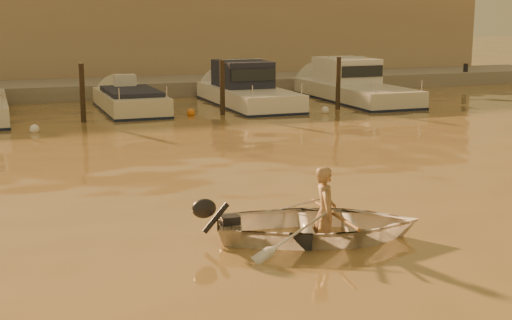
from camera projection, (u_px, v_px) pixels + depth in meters
name	position (u px, v px, depth m)	size (l,w,h in m)	color
ground_plane	(202.00, 240.00, 11.81)	(160.00, 160.00, 0.00)	olive
dinghy	(319.00, 225.00, 11.83)	(2.41, 3.38, 0.70)	silver
person	(325.00, 212.00, 11.79)	(0.55, 0.36, 1.52)	#9A744D
outboard_motor	(229.00, 224.00, 11.74)	(0.90, 0.40, 0.70)	black
oar_port	(334.00, 214.00, 11.80)	(0.06, 0.06, 2.10)	brown
oar_starboard	(322.00, 214.00, 11.79)	(0.06, 0.06, 2.10)	brown
moored_boat_3	(130.00, 105.00, 27.06)	(2.08, 6.00, 0.95)	beige
moored_boat_4	(248.00, 90.00, 28.61)	(2.40, 7.36, 1.75)	white
moored_boat_5	(354.00, 86.00, 30.24)	(2.49, 8.26, 1.75)	beige
piling_2	(82.00, 96.00, 24.21)	(0.18, 0.18, 2.20)	#2D2319
piling_3	(222.00, 90.00, 25.92)	(0.18, 0.18, 2.20)	#2D2319
piling_4	(338.00, 86.00, 27.53)	(0.18, 0.18, 2.20)	#2D2319
fender_c	(35.00, 129.00, 22.29)	(0.30, 0.30, 0.30)	white
fender_d	(191.00, 113.00, 25.93)	(0.30, 0.30, 0.30)	orange
fender_e	(325.00, 110.00, 26.51)	(0.30, 0.30, 0.30)	silver
quay	(66.00, 94.00, 31.50)	(52.00, 4.00, 1.00)	gray
waterfront_building	(52.00, 38.00, 36.08)	(46.00, 7.00, 4.80)	#9E8466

